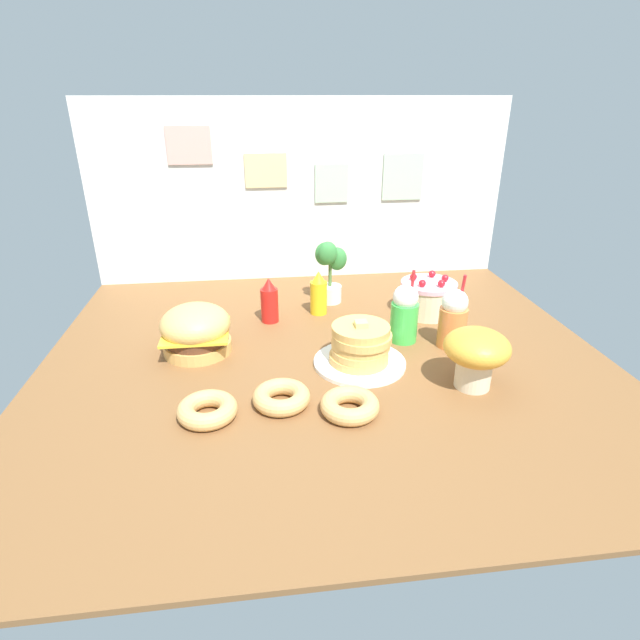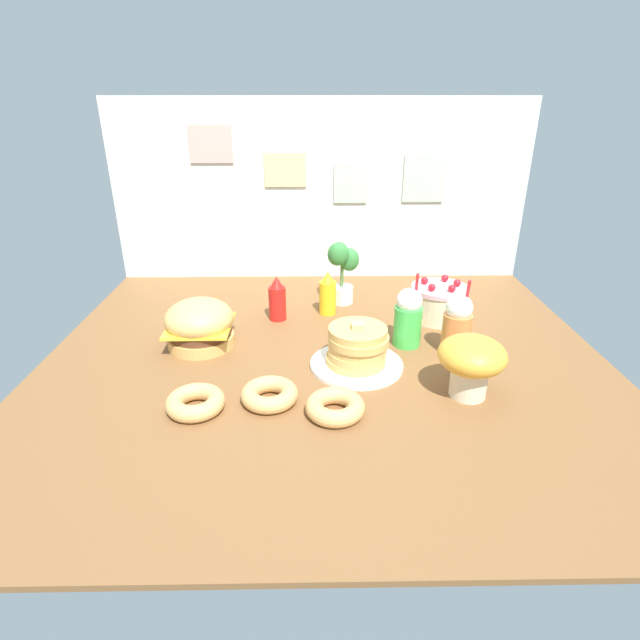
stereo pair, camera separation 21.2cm
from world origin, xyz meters
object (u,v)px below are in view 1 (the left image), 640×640
(ketchup_bottle, at_px, (269,302))
(potted_plant, at_px, (330,269))
(donut_vanilla, at_px, (350,405))
(donut_pink_glaze, at_px, (207,409))
(mustard_bottle, at_px, (319,294))
(cream_soda_cup, at_px, (405,314))
(orange_float_cup, at_px, (453,319))
(mushroom_stool, at_px, (476,352))
(burger, at_px, (196,330))
(donut_chocolate, at_px, (281,397))
(layer_cake, at_px, (428,297))
(pancake_stack, at_px, (360,348))

(ketchup_bottle, relative_size, potted_plant, 0.66)
(ketchup_bottle, bearing_deg, donut_vanilla, -73.08)
(donut_pink_glaze, bearing_deg, ketchup_bottle, 72.78)
(mustard_bottle, distance_m, cream_soda_cup, 0.49)
(orange_float_cup, xyz_separation_m, mushroom_stool, (-0.04, -0.34, 0.01))
(burger, bearing_deg, donut_pink_glaze, -80.98)
(donut_vanilla, bearing_deg, donut_chocolate, 160.58)
(mustard_bottle, distance_m, donut_pink_glaze, 0.99)
(cream_soda_cup, relative_size, donut_chocolate, 1.61)
(donut_pink_glaze, xyz_separation_m, donut_chocolate, (0.26, 0.05, 0.00))
(mustard_bottle, bearing_deg, layer_cake, -7.46)
(donut_pink_glaze, distance_m, mushroom_stool, 1.00)
(mushroom_stool, bearing_deg, burger, 158.40)
(cream_soda_cup, distance_m, mushroom_stool, 0.44)
(donut_vanilla, distance_m, potted_plant, 1.05)
(donut_chocolate, xyz_separation_m, donut_vanilla, (0.23, -0.08, 0.00))
(orange_float_cup, bearing_deg, ketchup_bottle, 155.06)
(potted_plant, xyz_separation_m, mushroom_stool, (0.42, -0.92, -0.04))
(cream_soda_cup, bearing_deg, donut_pink_glaze, -149.16)
(mushroom_stool, bearing_deg, donut_chocolate, -177.33)
(layer_cake, xyz_separation_m, potted_plant, (-0.47, 0.22, 0.10))
(orange_float_cup, bearing_deg, donut_vanilla, -139.80)
(layer_cake, relative_size, donut_pink_glaze, 1.34)
(burger, distance_m, potted_plant, 0.82)
(orange_float_cup, xyz_separation_m, donut_pink_glaze, (-1.03, -0.42, -0.10))
(burger, bearing_deg, potted_plant, 37.34)
(orange_float_cup, relative_size, mushroom_stool, 1.36)
(burger, xyz_separation_m, pancake_stack, (0.67, -0.20, -0.02))
(pancake_stack, relative_size, layer_cake, 1.36)
(donut_chocolate, bearing_deg, donut_pink_glaze, -169.64)
(pancake_stack, distance_m, mustard_bottle, 0.56)
(donut_pink_glaze, relative_size, donut_vanilla, 1.00)
(pancake_stack, relative_size, potted_plant, 1.11)
(cream_soda_cup, bearing_deg, ketchup_bottle, 154.22)
(layer_cake, xyz_separation_m, mushroom_stool, (-0.05, -0.70, 0.06))
(burger, height_order, mushroom_stool, mushroom_stool)
(orange_float_cup, bearing_deg, donut_chocolate, -154.30)
(donut_chocolate, bearing_deg, pancake_stack, 37.00)
(potted_plant, bearing_deg, donut_chocolate, -108.15)
(burger, relative_size, mustard_bottle, 1.33)
(mushroom_stool, bearing_deg, mustard_bottle, 122.76)
(layer_cake, relative_size, orange_float_cup, 0.83)
(layer_cake, bearing_deg, donut_chocolate, -136.79)
(burger, distance_m, donut_vanilla, 0.79)
(ketchup_bottle, xyz_separation_m, donut_chocolate, (0.01, -0.74, -0.07))
(ketchup_bottle, relative_size, mushroom_stool, 0.91)
(mustard_bottle, relative_size, donut_pink_glaze, 1.08)
(donut_pink_glaze, bearing_deg, pancake_stack, 26.87)
(layer_cake, distance_m, orange_float_cup, 0.37)
(orange_float_cup, bearing_deg, layer_cake, 88.38)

